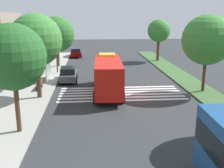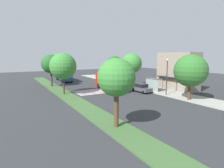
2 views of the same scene
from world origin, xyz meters
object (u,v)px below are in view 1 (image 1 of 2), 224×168
Objects in this scene: parked_car_mid at (76,52)px; median_tree_west at (207,40)px; parked_car_west at (68,74)px; street_lamp at (56,44)px; bench_near_shelter at (40,85)px; median_tree_center at (159,31)px; sidewalk_tree_west at (36,40)px; sidewalk_tree_center at (57,34)px; fire_truck at (108,73)px; bus_stop_shelter at (45,65)px; sidewalk_tree_far_west at (13,57)px.

parked_car_mid is 0.57× the size of median_tree_west.
street_lamp is (4.73, 1.80, 3.08)m from parked_car_west.
median_tree_west is (-10.37, -15.74, 1.32)m from street_lamp.
parked_car_west is 15.67m from median_tree_west.
street_lamp reaches higher than bench_near_shelter.
median_tree_center is at bearing -45.16° from bench_near_shelter.
sidewalk_tree_west is at bearing 140.08° from median_tree_center.
sidewalk_tree_center reaches higher than street_lamp.
parked_car_west is 4.51m from bench_near_shelter.
fire_truck is 1.49× the size of street_lamp.
parked_car_mid is at bearing -13.18° from sidewalk_tree_center.
street_lamp is (-13.86, 1.80, 3.10)m from parked_car_mid.
bus_stop_shelter is (5.25, 7.02, -0.08)m from fire_truck.
median_tree_west is (-2.01, -16.61, 4.69)m from bench_near_shelter.
bus_stop_shelter is 4.20m from bench_near_shelter.
sidewalk_tree_far_west is 0.92× the size of sidewalk_tree_west.
parked_car_mid is 32.90m from sidewalk_tree_far_west.
street_lamp is at bearing 19.48° from parked_car_west.
sidewalk_tree_far_west is 1.05× the size of median_tree_center.
bus_stop_shelter is at bearing -0.01° from bench_near_shelter.
fire_truck is at bearing -139.66° from parked_car_west.
parked_car_west is (4.88, 4.35, -1.09)m from fire_truck.
bus_stop_shelter is 0.46× the size of median_tree_west.
median_tree_west reaches higher than bus_stop_shelter.
street_lamp is 0.85× the size of sidewalk_tree_west.
median_tree_west reaches higher than parked_car_mid.
bench_near_shelter is at bearing 174.07° from street_lamp.
parked_car_mid is 1.25× the size of bus_stop_shelter.
parked_car_mid is at bearing 12.97° from fire_truck.
fire_truck is 20.42m from median_tree_center.
fire_truck is 1.26× the size of sidewalk_tree_west.
median_tree_center is (12.89, -13.94, 4.13)m from parked_car_west.
bench_near_shelter is at bearing 83.09° from median_tree_west.
street_lamp is 17.77m from median_tree_center.
bench_near_shelter is 17.38m from median_tree_west.
bus_stop_shelter is at bearing 80.72° from parked_car_west.
street_lamp is at bearing -174.87° from sidewalk_tree_center.
sidewalk_tree_far_west is at bearing 180.00° from sidewalk_tree_center.
median_tree_west reaches higher than median_tree_center.
median_tree_west is (-14.83, -16.14, 0.46)m from sidewalk_tree_center.
median_tree_center is (-5.70, -13.94, 4.15)m from parked_car_mid.
median_tree_west reaches higher than sidewalk_tree_far_west.
bench_near_shelter is (-4.00, 0.00, -1.30)m from bus_stop_shelter.
median_tree_center reaches higher than street_lamp.
sidewalk_tree_center is 21.92m from median_tree_west.
parked_car_west is 10.23m from sidewalk_tree_center.
fire_truck is 7.57m from sidewalk_tree_west.
street_lamp is 0.89× the size of sidewalk_tree_center.
bench_near_shelter is at bearing 9.57° from sidewalk_tree_west.
street_lamp is 0.86× the size of median_tree_west.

